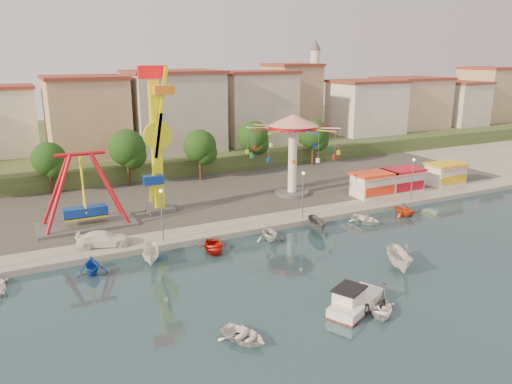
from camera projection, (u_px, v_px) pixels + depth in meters
ground at (303, 283)px, 41.34m from camera, size 200.00×200.00×0.00m
quay_deck at (130, 152)px, 94.58m from camera, size 200.00×100.00×0.60m
asphalt_pad at (185, 190)px, 66.98m from camera, size 90.00×28.00×0.01m
hill_terrace at (123, 142)px, 98.56m from camera, size 200.00×60.00×3.00m
pirate_ship_ride at (83, 192)px, 52.17m from camera, size 10.00×5.00×8.00m
kamikaze_tower at (158, 143)px, 55.87m from camera, size 3.55×3.10×16.50m
wave_swinger at (293, 137)px, 63.02m from camera, size 11.60×11.60×10.40m
booth_left at (373, 184)px, 63.93m from camera, size 5.40×3.78×3.08m
booth_mid at (402, 180)px, 66.10m from camera, size 5.40×3.78×3.08m
booth_right at (445, 174)px, 69.50m from camera, size 5.40×3.78×3.08m
lamp_post_1 at (162, 217)px, 48.22m from camera, size 0.14×0.14×5.00m
lamp_post_2 at (303, 196)px, 55.16m from camera, size 0.14×0.14×5.00m
lamp_post_3 at (412, 180)px, 62.10m from camera, size 0.14×0.14×5.00m
tree_1 at (49, 159)px, 64.17m from camera, size 4.35×4.35×6.80m
tree_2 at (127, 148)px, 67.95m from camera, size 5.02×5.02×7.85m
tree_3 at (200, 146)px, 71.14m from camera, size 4.68×4.68×7.32m
tree_4 at (253, 137)px, 77.99m from camera, size 4.86×4.86×7.60m
tree_5 at (313, 134)px, 80.78m from camera, size 4.83×4.83×7.54m
building_1 at (0, 130)px, 74.32m from camera, size 12.33×9.01×8.63m
building_2 at (90, 116)px, 80.16m from camera, size 11.95×9.28×11.23m
building_3 at (178, 120)px, 83.70m from camera, size 12.59×10.50×9.20m
building_4 at (242, 113)px, 92.46m from camera, size 10.75×9.23×9.24m
building_5 at (308, 105)px, 96.36m from camera, size 12.77×10.96×11.21m
building_6 at (362, 101)px, 99.97m from camera, size 8.23×8.98×12.36m
building_7 at (391, 105)px, 109.85m from camera, size 11.59×10.93×8.76m
building_8 at (460, 96)px, 109.76m from camera, size 12.84×9.28×12.58m
building_9 at (491, 100)px, 118.45m from camera, size 12.95×9.17×9.21m
minaret at (314, 83)px, 100.02m from camera, size 2.80×2.80×18.00m
cabin_motorboat at (355, 302)px, 37.00m from camera, size 5.86×4.31×1.94m
rowboat_a at (244, 336)px, 32.94m from camera, size 3.74×4.24×0.73m
rowboat_b at (380, 308)px, 36.46m from camera, size 4.12×4.42×0.75m
skiff at (400, 260)px, 43.80m from camera, size 3.46×4.74×1.72m
van at (103, 239)px, 47.50m from camera, size 5.23×3.14×1.42m
moored_boat_1 at (92, 265)px, 42.92m from camera, size 2.90×3.25×1.57m
moored_boat_2 at (151, 255)px, 45.19m from camera, size 2.51×4.12×1.49m
moored_boat_3 at (213, 247)px, 47.91m from camera, size 3.83×4.56×0.81m
moored_boat_4 at (270, 232)px, 50.47m from camera, size 3.26×3.64×1.72m
moored_boat_5 at (317, 225)px, 52.97m from camera, size 2.42×4.12×1.50m
moored_boat_6 at (366, 219)px, 55.89m from camera, size 3.58×4.35×0.78m
moored_boat_7 at (404, 209)px, 58.23m from camera, size 3.09×3.42×1.58m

